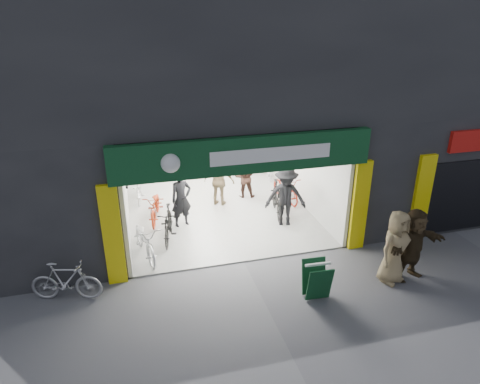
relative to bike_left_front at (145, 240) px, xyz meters
name	(u,v)px	position (x,y,z in m)	size (l,w,h in m)	color
ground	(244,262)	(2.50, -0.99, -0.51)	(60.00, 60.00, 0.00)	#56565B
building	(231,72)	(3.41, 4.00, 3.81)	(17.00, 10.27, 8.00)	#232326
bike_left_front	(145,240)	(0.00, 0.00, 0.00)	(0.67, 1.93, 1.02)	#B3B4B8
bike_left_midfront	(168,224)	(0.70, 0.75, 0.00)	(0.48, 1.71, 1.03)	black
bike_left_midback	(156,206)	(0.45, 2.17, -0.03)	(0.64, 1.83, 0.96)	#9C280E
bike_left_back	(139,188)	(0.00, 3.86, -0.03)	(0.45, 1.60, 0.96)	#BAB9BE
bike_right_front	(277,199)	(4.30, 1.52, 0.05)	(0.53, 1.87, 1.12)	black
bike_right_mid	(286,188)	(5.00, 2.56, -0.05)	(0.61, 1.76, 0.92)	maroon
bike_right_back	(265,166)	(5.00, 4.94, -0.04)	(0.44, 1.57, 0.94)	silver
parked_bike	(66,281)	(-1.87, -1.46, -0.01)	(0.46, 1.64, 0.99)	#B0AFB4
customer_a	(181,199)	(1.21, 1.53, 0.41)	(0.67, 0.44, 1.83)	black
customer_b	(245,177)	(3.68, 3.20, 0.27)	(0.75, 0.59, 1.55)	#311D16
customer_c	(286,197)	(4.30, 0.76, 0.46)	(1.25, 0.72, 1.93)	black
customer_d	(219,181)	(2.66, 2.74, 0.39)	(1.05, 0.44, 1.80)	olive
pedestrian_near	(395,247)	(5.80, -2.72, 0.43)	(0.92, 0.60, 1.88)	#8B7751
pedestrian_far	(413,245)	(6.31, -2.71, 0.43)	(1.74, 0.55, 1.87)	#322616
sandwich_board	(317,279)	(3.72, -2.88, -0.02)	(0.61, 0.63, 0.89)	#0E381C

